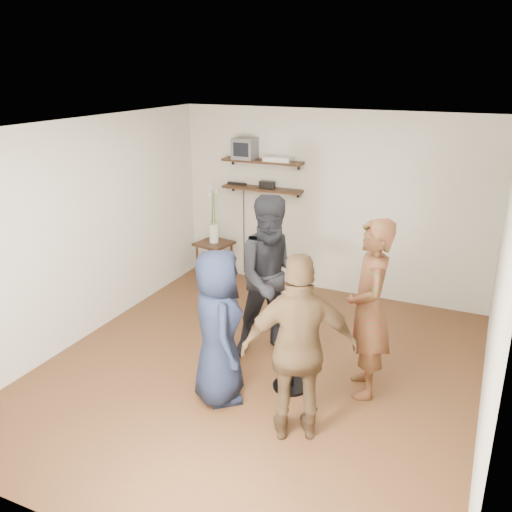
% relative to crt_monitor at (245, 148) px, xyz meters
% --- Properties ---
extents(room, '(4.58, 5.08, 2.68)m').
position_rel_crt_monitor_xyz_m(room, '(1.27, -2.38, -0.72)').
color(room, '#4F2B19').
rests_on(room, ground).
extents(shelf_upper, '(1.20, 0.25, 0.04)m').
position_rel_crt_monitor_xyz_m(shelf_upper, '(0.27, 0.00, -0.17)').
color(shelf_upper, black).
rests_on(shelf_upper, room).
extents(shelf_lower, '(1.20, 0.25, 0.04)m').
position_rel_crt_monitor_xyz_m(shelf_lower, '(0.27, 0.00, -0.57)').
color(shelf_lower, black).
rests_on(shelf_lower, room).
extents(crt_monitor, '(0.32, 0.30, 0.30)m').
position_rel_crt_monitor_xyz_m(crt_monitor, '(0.00, 0.00, 0.00)').
color(crt_monitor, '#59595B').
rests_on(crt_monitor, shelf_upper).
extents(dvd_deck, '(0.40, 0.24, 0.06)m').
position_rel_crt_monitor_xyz_m(dvd_deck, '(0.52, 0.00, -0.12)').
color(dvd_deck, silver).
rests_on(dvd_deck, shelf_upper).
extents(radio, '(0.22, 0.10, 0.10)m').
position_rel_crt_monitor_xyz_m(radio, '(0.34, 0.00, -0.50)').
color(radio, black).
rests_on(radio, shelf_lower).
extents(power_strip, '(0.30, 0.05, 0.03)m').
position_rel_crt_monitor_xyz_m(power_strip, '(-0.16, 0.05, -0.54)').
color(power_strip, black).
rests_on(power_strip, shelf_lower).
extents(side_table, '(0.56, 0.56, 0.59)m').
position_rel_crt_monitor_xyz_m(side_table, '(-0.46, -0.17, -1.53)').
color(side_table, black).
rests_on(side_table, room).
extents(vase_lilies, '(0.19, 0.19, 0.95)m').
position_rel_crt_monitor_xyz_m(vase_lilies, '(-0.46, -0.18, -1.13)').
color(vase_lilies, white).
rests_on(vase_lilies, side_table).
extents(drinks_table, '(0.48, 0.48, 0.88)m').
position_rel_crt_monitor_xyz_m(drinks_table, '(1.71, -2.54, -1.45)').
color(drinks_table, black).
rests_on(drinks_table, room).
extents(wine_glass_fl, '(0.06, 0.06, 0.19)m').
position_rel_crt_monitor_xyz_m(wine_glass_fl, '(1.65, -2.57, -1.01)').
color(wine_glass_fl, silver).
rests_on(wine_glass_fl, drinks_table).
extents(wine_glass_fr, '(0.07, 0.07, 0.21)m').
position_rel_crt_monitor_xyz_m(wine_glass_fr, '(1.78, -2.56, -1.00)').
color(wine_glass_fr, silver).
rests_on(wine_glass_fr, drinks_table).
extents(wine_glass_bl, '(0.07, 0.07, 0.21)m').
position_rel_crt_monitor_xyz_m(wine_glass_bl, '(1.69, -2.47, -1.00)').
color(wine_glass_bl, silver).
rests_on(wine_glass_bl, drinks_table).
extents(wine_glass_br, '(0.06, 0.06, 0.19)m').
position_rel_crt_monitor_xyz_m(wine_glass_br, '(1.73, -2.52, -1.01)').
color(wine_glass_br, silver).
rests_on(wine_glass_br, drinks_table).
extents(person_plaid, '(0.64, 0.77, 1.82)m').
position_rel_crt_monitor_xyz_m(person_plaid, '(2.41, -2.27, -1.11)').
color(person_plaid, maroon).
rests_on(person_plaid, room).
extents(person_dark, '(1.15, 1.11, 1.86)m').
position_rel_crt_monitor_xyz_m(person_dark, '(1.26, -1.94, -1.09)').
color(person_dark, black).
rests_on(person_dark, room).
extents(person_navy, '(0.86, 0.91, 1.56)m').
position_rel_crt_monitor_xyz_m(person_navy, '(1.12, -2.99, -1.24)').
color(person_navy, '#161C32').
rests_on(person_navy, room).
extents(person_brown, '(1.09, 0.81, 1.72)m').
position_rel_crt_monitor_xyz_m(person_brown, '(2.03, -3.21, -1.16)').
color(person_brown, '#4F3922').
rests_on(person_brown, room).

